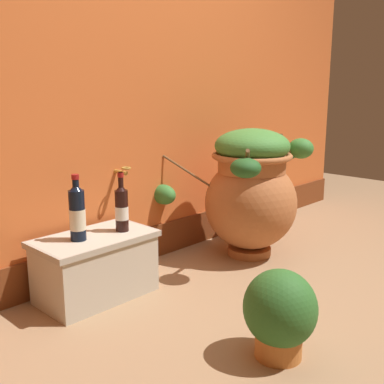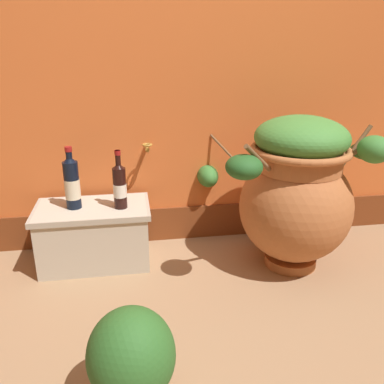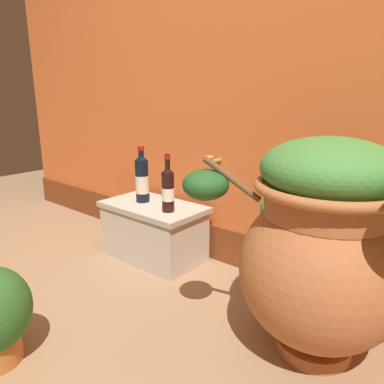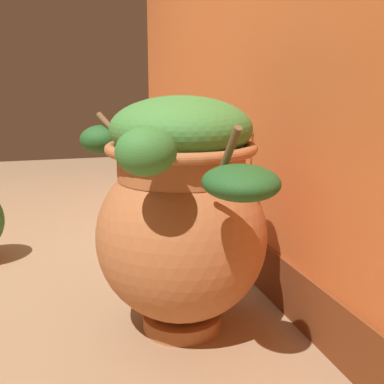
{
  "view_description": "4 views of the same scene",
  "coord_description": "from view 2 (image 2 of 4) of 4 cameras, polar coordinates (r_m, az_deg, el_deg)",
  "views": [
    {
      "loc": [
        -1.87,
        -1.07,
        1.08
      ],
      "look_at": [
        0.01,
        0.74,
        0.49
      ],
      "focal_mm": 44.32,
      "sensor_mm": 36.0,
      "label": 1
    },
    {
      "loc": [
        -0.35,
        -1.18,
        1.16
      ],
      "look_at": [
        -0.04,
        0.74,
        0.43
      ],
      "focal_mm": 38.18,
      "sensor_mm": 36.0,
      "label": 2
    },
    {
      "loc": [
        0.91,
        -0.53,
        0.96
      ],
      "look_at": [
        -0.15,
        0.74,
        0.51
      ],
      "focal_mm": 34.26,
      "sensor_mm": 36.0,
      "label": 3
    },
    {
      "loc": [
        2.03,
        0.29,
        0.87
      ],
      "look_at": [
        0.01,
        0.86,
        0.38
      ],
      "focal_mm": 45.37,
      "sensor_mm": 36.0,
      "label": 4
    }
  ],
  "objects": [
    {
      "name": "wine_bottle_middle",
      "position": [
        2.2,
        -16.44,
        1.32
      ],
      "size": [
        0.08,
        0.08,
        0.33
      ],
      "color": "black",
      "rests_on": "stone_ledge"
    },
    {
      "name": "ground_plane",
      "position": [
        1.69,
        5.77,
        -23.03
      ],
      "size": [
        7.0,
        7.0,
        0.0
      ],
      "primitive_type": "plane",
      "color": "#9E7A56"
    },
    {
      "name": "terracotta_urn",
      "position": [
        2.18,
        14.44,
        0.27
      ],
      "size": [
        0.98,
        0.8,
        0.82
      ],
      "color": "#B26638",
      "rests_on": "ground_plane"
    },
    {
      "name": "back_wall",
      "position": [
        2.41,
        -0.81,
        23.48
      ],
      "size": [
        4.4,
        0.33,
        2.6
      ],
      "color": "#D6662D",
      "rests_on": "ground_plane"
    },
    {
      "name": "potted_shrub",
      "position": [
        1.44,
        -8.42,
        -22.28
      ],
      "size": [
        0.29,
        0.3,
        0.37
      ],
      "color": "#C17033",
      "rests_on": "ground_plane"
    },
    {
      "name": "stone_ledge",
      "position": [
        2.29,
        -13.5,
        -5.51
      ],
      "size": [
        0.61,
        0.35,
        0.33
      ],
      "color": "beige",
      "rests_on": "ground_plane"
    },
    {
      "name": "wine_bottle_left",
      "position": [
        2.15,
        -10.08,
        1.04
      ],
      "size": [
        0.07,
        0.07,
        0.31
      ],
      "color": "black",
      "rests_on": "stone_ledge"
    }
  ]
}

